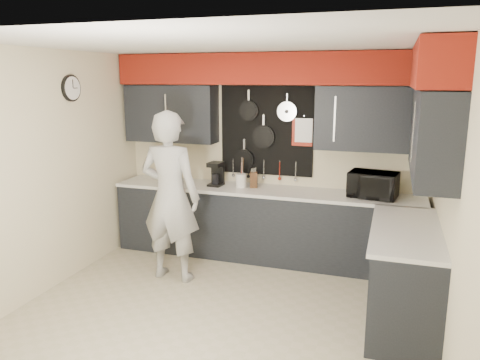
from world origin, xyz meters
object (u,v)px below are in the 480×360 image
(knife_block, at_px, (254,180))
(coffee_maker, at_px, (216,173))
(person, at_px, (170,197))
(microwave, at_px, (373,185))
(utensil_crock, at_px, (241,181))

(knife_block, xyz_separation_m, coffee_maker, (-0.50, -0.03, 0.06))
(coffee_maker, height_order, person, person)
(microwave, relative_size, coffee_maker, 1.76)
(coffee_maker, bearing_deg, utensil_crock, 2.67)
(microwave, relative_size, person, 0.28)
(utensil_crock, bearing_deg, person, -120.17)
(microwave, xyz_separation_m, utensil_crock, (-1.63, 0.00, -0.06))
(person, bearing_deg, microwave, -154.36)
(utensil_crock, height_order, coffee_maker, coffee_maker)
(knife_block, relative_size, person, 0.10)
(utensil_crock, bearing_deg, knife_block, 13.24)
(coffee_maker, bearing_deg, microwave, 4.05)
(knife_block, height_order, person, person)
(microwave, xyz_separation_m, coffee_maker, (-1.97, 0.01, 0.01))
(microwave, xyz_separation_m, knife_block, (-1.47, 0.04, -0.05))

